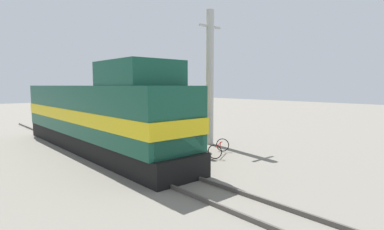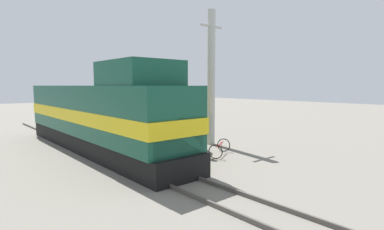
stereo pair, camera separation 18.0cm
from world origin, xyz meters
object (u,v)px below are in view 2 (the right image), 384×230
Objects in this scene: locomotive at (100,116)px; utility_pole at (211,78)px; vendor_umbrella at (180,114)px; billboard_sign at (172,102)px; bicycle at (220,148)px; person_bystander at (204,140)px.

utility_pole reaches higher than locomotive.
utility_pole is at bearing 3.01° from vendor_umbrella.
billboard_sign reaches higher than bicycle.
locomotive reaches higher than bicycle.
locomotive reaches higher than vendor_umbrella.
person_bystander is (-2.82, -2.36, -3.41)m from utility_pole.
billboard_sign reaches higher than person_bystander.
billboard_sign is at bearing 82.41° from utility_pole.
locomotive is at bearing -160.52° from billboard_sign.
person_bystander is at bearing 47.19° from bicycle.
utility_pole is 5.04× the size of person_bystander.
locomotive is 9.78× the size of person_bystander.
bicycle is (-2.52, -7.77, -2.11)m from billboard_sign.
vendor_umbrella is 2.55m from person_bystander.
billboard_sign is (0.69, 5.19, -1.83)m from utility_pole.
person_bystander is at bearing -140.03° from utility_pole.
billboard_sign is (3.36, 5.33, 0.35)m from vendor_umbrella.
vendor_umbrella is 1.46× the size of person_bystander.
vendor_umbrella is 6.31m from billboard_sign.
billboard_sign is 1.64× the size of bicycle.
locomotive is at bearing 157.21° from utility_pole.
vendor_umbrella is at bearing -37.18° from locomotive.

